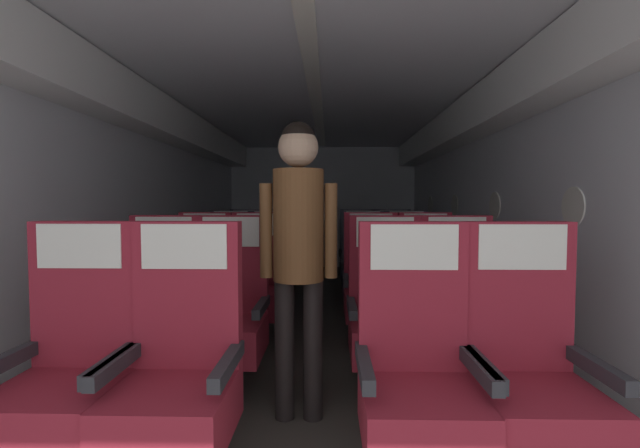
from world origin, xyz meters
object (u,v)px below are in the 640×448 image
(seat_c_right_aisle, at_px, (427,287))
(seat_e_right_window, at_px, (358,258))
(seat_c_left_aisle, at_px, (256,286))
(seat_a_right_aisle, at_px, (530,378))
(seat_d_right_aisle, at_px, (408,270))
(seat_a_right_window, at_px, (417,378))
(seat_e_left_aisle, at_px, (281,258))
(flight_attendant, at_px, (298,236))
(seat_b_left_window, at_px, (160,315))
(seat_b_right_window, at_px, (386,316))
(seat_a_left_aisle, at_px, (178,375))
(seat_b_right_aisle, at_px, (460,316))
(seat_d_right_window, at_px, (364,270))
(seat_d_left_aisle, at_px, (270,269))
(seat_e_right_aisle, at_px, (394,258))
(seat_d_left_window, at_px, (229,269))
(seat_c_left_window, at_px, (202,286))
(seat_b_left_aisle, at_px, (228,315))
(seat_c_right_window, at_px, (372,287))
(seat_a_left_window, at_px, (70,373))
(seat_e_left_window, at_px, (246,258))

(seat_c_right_aisle, relative_size, seat_e_right_window, 1.00)
(seat_c_left_aisle, bearing_deg, seat_a_right_aisle, -52.50)
(seat_d_right_aisle, bearing_deg, seat_a_right_window, -99.56)
(seat_e_left_aisle, relative_size, flight_attendant, 0.68)
(seat_b_left_window, height_order, seat_b_right_window, same)
(seat_a_left_aisle, height_order, seat_b_right_aisle, same)
(seat_b_left_window, relative_size, seat_d_right_window, 1.00)
(seat_c_right_aisle, xyz_separation_m, seat_d_left_aisle, (-1.52, 0.95, 0.00))
(seat_c_right_aisle, relative_size, seat_e_left_aisle, 1.00)
(seat_c_right_aisle, relative_size, seat_e_right_aisle, 1.00)
(seat_d_left_window, distance_m, seat_e_right_window, 1.79)
(seat_e_right_aisle, bearing_deg, seat_d_left_aisle, -146.85)
(seat_e_right_window, bearing_deg, seat_b_right_window, -90.18)
(seat_c_left_window, relative_size, seat_e_left_aisle, 1.00)
(seat_b_left_aisle, relative_size, seat_c_right_window, 1.00)
(seat_c_left_window, distance_m, seat_e_right_aisle, 2.80)
(seat_c_right_window, bearing_deg, seat_a_left_window, -127.76)
(seat_a_right_window, xyz_separation_m, seat_c_right_window, (-0.00, 1.94, 0.00))
(seat_b_left_aisle, xyz_separation_m, seat_d_left_aisle, (0.00, 1.95, 0.00))
(seat_a_right_aisle, bearing_deg, seat_c_left_aisle, 127.50)
(flight_attendant, bearing_deg, seat_e_left_aisle, -62.40)
(seat_b_right_aisle, distance_m, seat_e_left_aisle, 3.30)
(seat_e_left_window, bearing_deg, seat_b_left_aisle, -80.92)
(seat_e_left_window, bearing_deg, seat_c_left_window, -90.09)
(seat_d_right_window, bearing_deg, seat_e_right_window, 89.87)
(seat_a_left_aisle, height_order, seat_b_left_window, same)
(seat_a_left_window, bearing_deg, seat_a_left_aisle, -1.23)
(seat_d_left_window, bearing_deg, seat_b_right_window, -52.61)
(seat_e_right_window, bearing_deg, seat_e_left_aisle, 179.53)
(seat_c_right_window, distance_m, seat_d_right_window, 0.98)
(seat_e_right_window, bearing_deg, seat_c_right_aisle, -76.07)
(seat_a_right_aisle, distance_m, seat_c_right_aisle, 1.95)
(seat_a_left_window, height_order, flight_attendant, flight_attendant)
(seat_c_left_window, relative_size, seat_e_right_aisle, 1.00)
(seat_d_left_aisle, xyz_separation_m, seat_e_right_aisle, (1.52, 1.00, 0.00))
(seat_b_right_aisle, xyz_separation_m, flight_attendant, (-1.03, -0.42, 0.55))
(seat_a_left_aisle, bearing_deg, seat_a_right_aisle, 0.47)
(seat_b_right_aisle, relative_size, seat_b_right_window, 1.00)
(seat_a_left_aisle, bearing_deg, seat_e_right_window, 75.30)
(seat_a_left_aisle, relative_size, seat_b_right_aisle, 1.00)
(seat_b_right_aisle, height_order, seat_e_left_window, same)
(seat_a_right_window, bearing_deg, seat_e_right_window, 89.89)
(seat_b_right_aisle, height_order, flight_attendant, flight_attendant)
(seat_a_left_window, relative_size, seat_a_left_aisle, 1.00)
(seat_a_left_window, distance_m, seat_c_right_window, 2.44)
(seat_b_right_aisle, bearing_deg, seat_d_right_window, 103.81)
(seat_a_right_window, distance_m, seat_b_left_aisle, 1.42)
(seat_b_right_window, relative_size, flight_attendant, 0.68)
(seat_e_right_aisle, bearing_deg, seat_c_right_aisle, -90.04)
(seat_d_right_aisle, height_order, seat_e_right_window, same)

